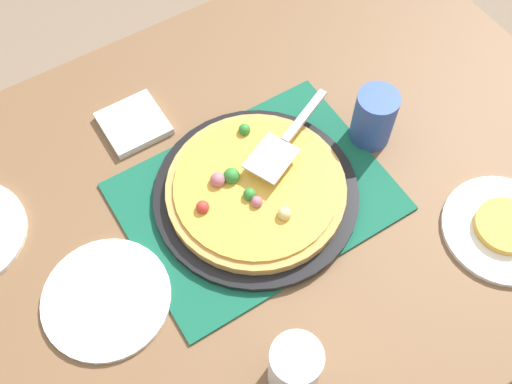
# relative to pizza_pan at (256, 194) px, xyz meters

# --- Properties ---
(ground_plane) EXTENTS (8.00, 8.00, 0.00)m
(ground_plane) POSITION_rel_pizza_pan_xyz_m (0.00, 0.00, -0.76)
(ground_plane) COLOR #84705B
(dining_table) EXTENTS (1.40, 1.00, 0.75)m
(dining_table) POSITION_rel_pizza_pan_xyz_m (0.00, 0.00, -0.12)
(dining_table) COLOR brown
(dining_table) RESTS_ON ground_plane
(placemat) EXTENTS (0.48, 0.36, 0.01)m
(placemat) POSITION_rel_pizza_pan_xyz_m (0.00, 0.00, -0.01)
(placemat) COLOR #145B42
(placemat) RESTS_ON dining_table
(pizza_pan) EXTENTS (0.38, 0.38, 0.01)m
(pizza_pan) POSITION_rel_pizza_pan_xyz_m (0.00, 0.00, 0.00)
(pizza_pan) COLOR black
(pizza_pan) RESTS_ON placemat
(pizza) EXTENTS (0.33, 0.33, 0.05)m
(pizza) POSITION_rel_pizza_pan_xyz_m (-0.00, 0.00, 0.02)
(pizza) COLOR tan
(pizza) RESTS_ON pizza_pan
(plate_far_right) EXTENTS (0.22, 0.22, 0.01)m
(plate_far_right) POSITION_rel_pizza_pan_xyz_m (0.34, -0.29, -0.01)
(plate_far_right) COLOR white
(plate_far_right) RESTS_ON dining_table
(plate_side) EXTENTS (0.22, 0.22, 0.01)m
(plate_side) POSITION_rel_pizza_pan_xyz_m (-0.32, -0.04, -0.01)
(plate_side) COLOR white
(plate_side) RESTS_ON dining_table
(served_slice_right) EXTENTS (0.11, 0.11, 0.02)m
(served_slice_right) POSITION_rel_pizza_pan_xyz_m (0.34, -0.29, 0.01)
(served_slice_right) COLOR gold
(served_slice_right) RESTS_ON plate_far_right
(cup_near) EXTENTS (0.08, 0.08, 0.12)m
(cup_near) POSITION_rel_pizza_pan_xyz_m (-0.12, -0.31, 0.05)
(cup_near) COLOR white
(cup_near) RESTS_ON dining_table
(cup_far) EXTENTS (0.08, 0.08, 0.12)m
(cup_far) POSITION_rel_pizza_pan_xyz_m (0.26, 0.00, 0.05)
(cup_far) COLOR #3351AD
(cup_far) RESTS_ON dining_table
(pizza_server) EXTENTS (0.23, 0.13, 0.01)m
(pizza_server) POSITION_rel_pizza_pan_xyz_m (0.09, 0.04, 0.06)
(pizza_server) COLOR silver
(pizza_server) RESTS_ON pizza
(napkin_stack) EXTENTS (0.12, 0.12, 0.02)m
(napkin_stack) POSITION_rel_pizza_pan_xyz_m (-0.12, 0.27, -0.01)
(napkin_stack) COLOR white
(napkin_stack) RESTS_ON dining_table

